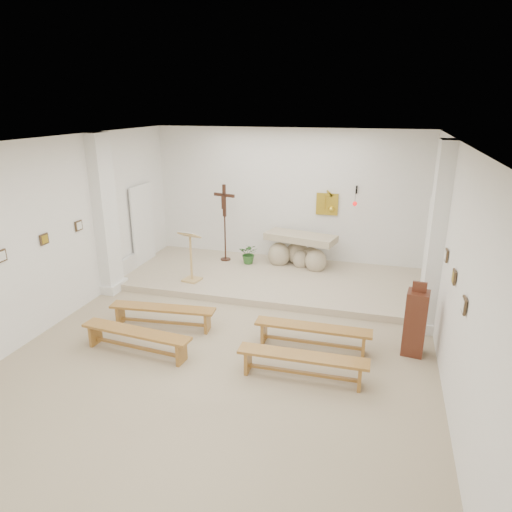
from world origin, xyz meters
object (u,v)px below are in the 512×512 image
(crucifix_stand, at_px, (225,217))
(donation_pedestal, at_px, (415,323))
(lectern, at_px, (191,256))
(bench_right_front, at_px, (313,332))
(bench_left_second, at_px, (136,336))
(bench_right_second, at_px, (302,361))
(bench_left_front, at_px, (163,312))
(altar, at_px, (299,252))

(crucifix_stand, bearing_deg, donation_pedestal, -21.61)
(lectern, xyz_separation_m, bench_right_front, (3.15, -2.02, -0.43))
(bench_right_front, distance_m, bench_left_second, 3.02)
(bench_right_second, bearing_deg, crucifix_stand, 120.99)
(lectern, height_order, bench_left_second, lectern)
(bench_right_second, bearing_deg, bench_left_front, 160.03)
(donation_pedestal, xyz_separation_m, bench_left_second, (-4.53, -1.28, -0.26))
(bench_left_second, bearing_deg, bench_right_front, 24.38)
(lectern, relative_size, bench_left_front, 0.60)
(bench_left_front, relative_size, bench_right_front, 1.01)
(lectern, relative_size, crucifix_stand, 0.61)
(lectern, bearing_deg, bench_left_front, -72.49)
(crucifix_stand, relative_size, bench_right_second, 0.99)
(donation_pedestal, bearing_deg, bench_right_front, -162.48)
(lectern, distance_m, bench_left_second, 3.05)
(lectern, xyz_separation_m, bench_left_second, (0.29, -3.00, -0.43))
(bench_right_front, bearing_deg, bench_right_second, -90.45)
(crucifix_stand, distance_m, bench_right_second, 5.54)
(donation_pedestal, bearing_deg, bench_left_front, -168.83)
(altar, height_order, bench_left_second, altar)
(bench_left_second, bearing_deg, altar, 73.47)
(bench_left_front, height_order, bench_left_second, same)
(bench_left_front, bearing_deg, bench_right_front, -5.77)
(bench_right_front, height_order, bench_right_second, same)
(altar, distance_m, bench_left_second, 5.11)
(crucifix_stand, relative_size, bench_left_second, 0.98)
(donation_pedestal, distance_m, bench_left_front, 4.54)
(bench_left_front, height_order, bench_right_second, same)
(altar, xyz_separation_m, bench_right_front, (0.95, -3.75, -0.18))
(donation_pedestal, distance_m, bench_right_second, 2.12)
(bench_left_front, distance_m, bench_left_second, 0.98)
(altar, distance_m, bench_right_second, 4.83)
(crucifix_stand, xyz_separation_m, bench_left_front, (0.03, -3.64, -0.98))
(bench_left_front, bearing_deg, bench_right_second, -24.75)
(lectern, distance_m, donation_pedestal, 5.12)
(bench_left_front, xyz_separation_m, bench_right_second, (2.85, -0.98, 0.00))
(crucifix_stand, height_order, bench_right_front, crucifix_stand)
(altar, xyz_separation_m, crucifix_stand, (-1.94, -0.11, 0.80))
(crucifix_stand, bearing_deg, bench_left_second, -74.94)
(donation_pedestal, relative_size, bench_left_second, 0.64)
(crucifix_stand, relative_size, bench_right_front, 0.99)
(bench_left_front, bearing_deg, bench_left_second, -95.77)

